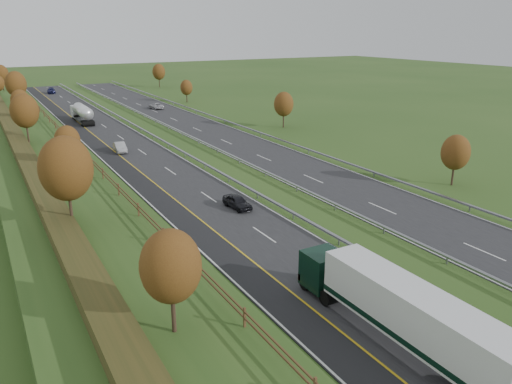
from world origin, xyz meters
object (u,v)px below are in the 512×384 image
car_dark_near (237,202)px  car_oncoming (156,106)px  box_lorry (400,310)px  car_silver_mid (120,147)px  car_small_far (51,91)px  road_tanker (82,113)px

car_dark_near → car_oncoming: size_ratio=0.84×
box_lorry → car_oncoming: size_ratio=3.48×
car_silver_mid → car_oncoming: size_ratio=0.91×
car_dark_near → car_small_far: (-2.16, 109.86, 0.07)m
car_oncoming → car_silver_mid: bearing=60.4°
car_dark_near → car_silver_mid: 30.52m
car_dark_near → car_silver_mid: (-3.92, 30.27, 0.04)m
box_lorry → car_oncoming: box_lorry is taller
box_lorry → car_small_far: (0.49, 135.06, -1.55)m
box_lorry → car_dark_near: size_ratio=4.16×
car_silver_mid → car_oncoming: bearing=69.4°
road_tanker → car_small_far: (1.57, 51.43, -1.08)m
box_lorry → road_tanker: box_lorry is taller
box_lorry → road_tanker: (-1.09, 83.62, -0.47)m
road_tanker → car_small_far: road_tanker is taller
car_dark_near → car_small_far: 109.88m
car_dark_near → road_tanker: bearing=88.5°
box_lorry → road_tanker: bearing=90.7°
car_silver_mid → road_tanker: bearing=94.9°
box_lorry → car_oncoming: bearing=79.7°
box_lorry → road_tanker: 83.63m
car_silver_mid → car_oncoming: (18.19, 37.55, -0.05)m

